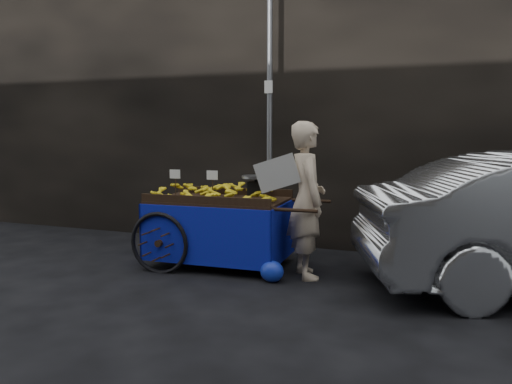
% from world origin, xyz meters
% --- Properties ---
extents(ground, '(80.00, 80.00, 0.00)m').
position_xyz_m(ground, '(0.00, 0.00, 0.00)').
color(ground, black).
rests_on(ground, ground).
extents(building_wall, '(13.50, 2.00, 5.00)m').
position_xyz_m(building_wall, '(0.39, 2.60, 2.50)').
color(building_wall, black).
rests_on(building_wall, ground).
extents(street_pole, '(0.12, 0.10, 4.00)m').
position_xyz_m(street_pole, '(0.30, 1.30, 2.01)').
color(street_pole, slate).
rests_on(street_pole, ground).
extents(banana_cart, '(2.41, 1.23, 1.29)m').
position_xyz_m(banana_cart, '(-0.06, 0.21, 0.79)').
color(banana_cart, black).
rests_on(banana_cart, ground).
extents(vendor, '(0.99, 0.82, 1.88)m').
position_xyz_m(vendor, '(1.19, 0.11, 0.94)').
color(vendor, '#C7B194').
rests_on(vendor, ground).
extents(plastic_bag, '(0.28, 0.23, 0.26)m').
position_xyz_m(plastic_bag, '(0.88, -0.27, 0.13)').
color(plastic_bag, '#182FB9').
rests_on(plastic_bag, ground).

